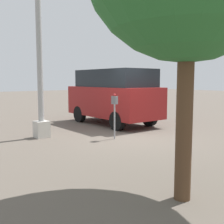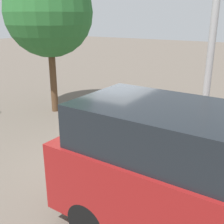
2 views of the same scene
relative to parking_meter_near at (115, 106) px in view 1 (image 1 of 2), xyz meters
name	(u,v)px [view 1 (image 1 of 2)]	position (x,y,z in m)	size (l,w,h in m)	color
ground_plane	(129,137)	(-0.03, -0.59, -1.09)	(80.00, 80.00, 0.00)	#60564C
parking_meter_near	(115,106)	(0.00, 0.00, 0.00)	(0.21, 0.13, 1.47)	#9E9EA3
lamp_post	(40,70)	(1.70, 1.75, 1.15)	(0.44, 0.44, 6.13)	beige
parked_van	(113,95)	(2.45, -1.92, 0.17)	(4.48, 2.03, 2.34)	maroon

